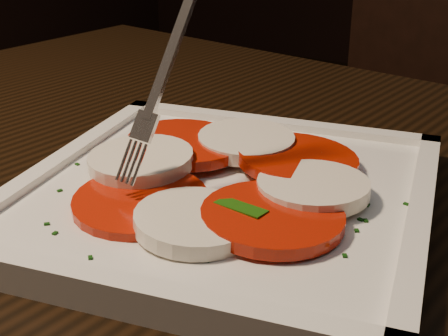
# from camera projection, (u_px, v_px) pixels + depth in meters

# --- Properties ---
(chair) EXTENTS (0.50, 0.50, 0.93)m
(chair) POSITION_uv_depth(u_px,v_px,m) (415.00, 149.00, 1.11)
(chair) COLOR black
(chair) RESTS_ON ground
(plate) EXTENTS (0.33, 0.33, 0.01)m
(plate) POSITION_uv_depth(u_px,v_px,m) (224.00, 197.00, 0.44)
(plate) COLOR white
(plate) RESTS_ON table
(caprese_salad) EXTENTS (0.24, 0.24, 0.02)m
(caprese_salad) POSITION_uv_depth(u_px,v_px,m) (224.00, 176.00, 0.43)
(caprese_salad) COLOR #BB1404
(caprese_salad) RESTS_ON plate
(fork) EXTENTS (0.04, 0.09, 0.13)m
(fork) POSITION_uv_depth(u_px,v_px,m) (178.00, 64.00, 0.41)
(fork) COLOR white
(fork) RESTS_ON caprese_salad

